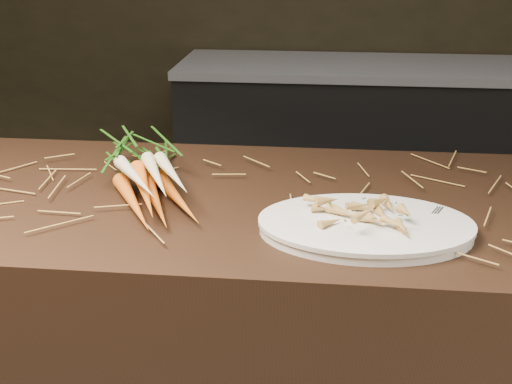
# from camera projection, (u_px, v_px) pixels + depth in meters

# --- Properties ---
(main_counter) EXTENTS (2.40, 0.70, 0.90)m
(main_counter) POSITION_uv_depth(u_px,v_px,m) (274.00, 372.00, 1.53)
(main_counter) COLOR black
(main_counter) RESTS_ON ground
(back_counter) EXTENTS (1.82, 0.62, 0.84)m
(back_counter) POSITION_uv_depth(u_px,v_px,m) (362.00, 146.00, 3.24)
(back_counter) COLOR black
(back_counter) RESTS_ON ground
(straw_bedding) EXTENTS (1.40, 0.60, 0.02)m
(straw_bedding) POSITION_uv_depth(u_px,v_px,m) (276.00, 194.00, 1.36)
(straw_bedding) COLOR #A8883D
(straw_bedding) RESTS_ON main_counter
(root_veg_bunch) EXTENTS (0.35, 0.51, 0.09)m
(root_veg_bunch) POSITION_uv_depth(u_px,v_px,m) (142.00, 164.00, 1.42)
(root_veg_bunch) COLOR #D6531A
(root_veg_bunch) RESTS_ON main_counter
(serving_platter) EXTENTS (0.40, 0.28, 0.02)m
(serving_platter) POSITION_uv_depth(u_px,v_px,m) (365.00, 228.00, 1.20)
(serving_platter) COLOR white
(serving_platter) RESTS_ON main_counter
(roasted_veg_heap) EXTENTS (0.20, 0.15, 0.04)m
(roasted_veg_heap) POSITION_uv_depth(u_px,v_px,m) (367.00, 212.00, 1.18)
(roasted_veg_heap) COLOR olive
(roasted_veg_heap) RESTS_ON serving_platter
(serving_fork) EXTENTS (0.08, 0.14, 0.00)m
(serving_fork) POSITION_uv_depth(u_px,v_px,m) (445.00, 229.00, 1.17)
(serving_fork) COLOR silver
(serving_fork) RESTS_ON serving_platter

